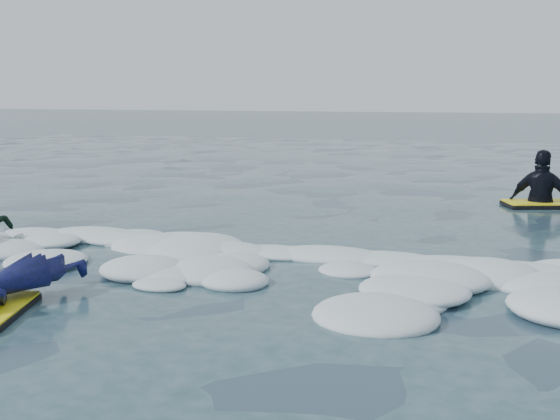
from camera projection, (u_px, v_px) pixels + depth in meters
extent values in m
plane|color=#172F37|center=(111.00, 280.00, 7.01)|extent=(120.00, 120.00, 0.00)
imported|color=navy|center=(6.00, 283.00, 6.07)|extent=(0.93, 1.65, 0.37)
cube|color=black|center=(541.00, 204.00, 11.47)|extent=(1.34, 1.00, 0.06)
cube|color=yellow|center=(542.00, 202.00, 11.46)|extent=(1.31, 0.97, 0.02)
imported|color=black|center=(541.00, 204.00, 11.47)|extent=(1.12, 0.68, 1.79)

